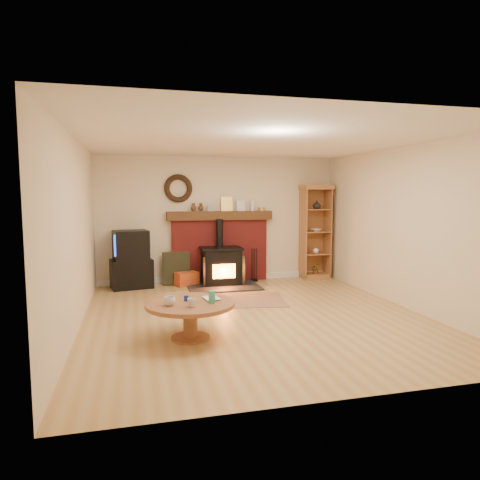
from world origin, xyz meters
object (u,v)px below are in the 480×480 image
object	(u,v)px
wood_stove	(221,267)
curio_cabinet	(315,232)
tv_unit	(131,260)
coffee_table	(190,309)

from	to	relation	value
wood_stove	curio_cabinet	distance (m)	2.25
tv_unit	curio_cabinet	world-z (taller)	curio_cabinet
wood_stove	curio_cabinet	bearing A→B (deg)	7.47
tv_unit	curio_cabinet	distance (m)	3.93
tv_unit	coffee_table	xyz separation A→B (m)	(0.74, -3.28, -0.16)
curio_cabinet	wood_stove	bearing A→B (deg)	-172.53
wood_stove	curio_cabinet	world-z (taller)	curio_cabinet
coffee_table	curio_cabinet	bearing A→B (deg)	46.78
coffee_table	tv_unit	bearing A→B (deg)	102.64
wood_stove	tv_unit	distance (m)	1.78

